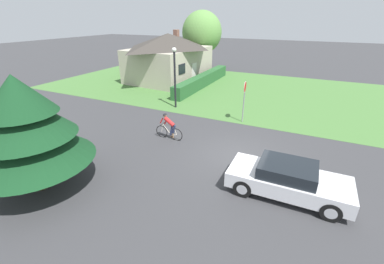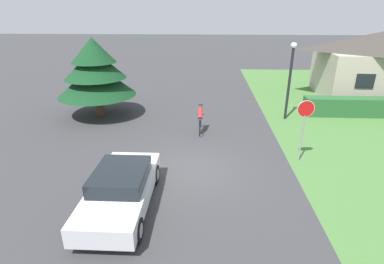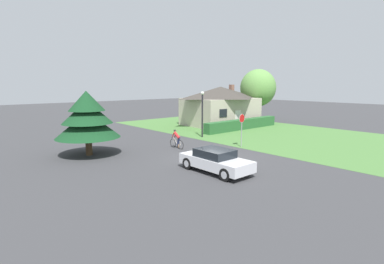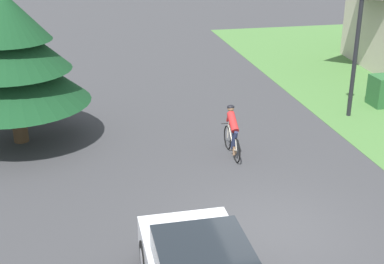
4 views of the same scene
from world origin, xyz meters
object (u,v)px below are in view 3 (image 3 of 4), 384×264
Objects in this scene: conifer_tall_near at (87,118)px; deciduous_tree_right at (258,88)px; cyclist at (177,139)px; stop_sign at (242,124)px; sedan_left_lane at (215,161)px; street_lamp at (202,109)px; cottage_house at (220,105)px.

deciduous_tree_right is at bearing 9.03° from conifer_tall_near.
cyclist is 0.63× the size of stop_sign.
deciduous_tree_right reaches higher than stop_sign.
stop_sign is 0.38× the size of deciduous_tree_right.
street_lamp is at bearing -39.62° from sedan_left_lane.
cottage_house reaches higher than conifer_tall_near.
cottage_house is 9.30m from street_lamp.
cyclist is 20.14m from deciduous_tree_right.
stop_sign is at bearing -27.31° from conifer_tall_near.
sedan_left_lane is 0.64× the size of deciduous_tree_right.
stop_sign is 0.60× the size of street_lamp.
sedan_left_lane is 1.66× the size of stop_sign.
deciduous_tree_right is at bearing 16.02° from street_lamp.
stop_sign is 0.58× the size of conifer_tall_near.
cottage_house reaches higher than sedan_left_lane.
deciduous_tree_right is (24.85, 3.95, 1.82)m from conifer_tall_near.
cottage_house is 19.46m from conifer_tall_near.
deciduous_tree_right is (18.76, 6.29, 3.78)m from cyclist.
deciduous_tree_right reaches higher than sedan_left_lane.
sedan_left_lane is at bearing -132.98° from cottage_house.
conifer_tall_near reaches higher than street_lamp.
deciduous_tree_right is at bearing -71.06° from cyclist.
conifer_tall_near is 0.65× the size of deciduous_tree_right.
deciduous_tree_right is (13.85, 3.98, 1.79)m from street_lamp.
stop_sign is 5.41m from street_lamp.
conifer_tall_near is (-10.34, 5.34, 0.80)m from stop_sign.
conifer_tall_near is at bearing 69.40° from cyclist.
street_lamp is 0.97× the size of conifer_tall_near.
cottage_house is 2.14× the size of sedan_left_lane.
stop_sign is at bearing -62.10° from sedan_left_lane.
stop_sign is at bearing -147.40° from deciduous_tree_right.
sedan_left_lane is 24.96m from deciduous_tree_right.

